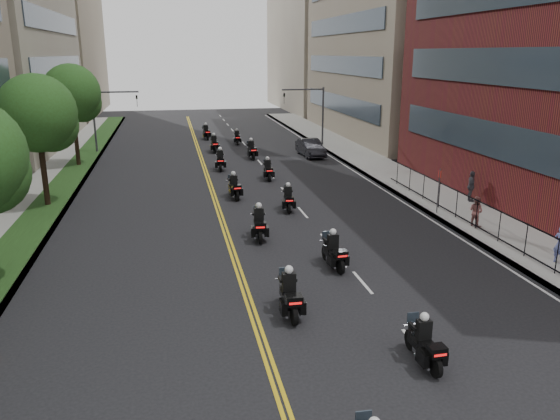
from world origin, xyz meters
The scene contains 25 objects.
sidewalk_right centered at (12.00, 25.00, 0.07)m, with size 4.00×90.00×0.15m, color gray.
sidewalk_left centered at (-12.00, 25.00, 0.07)m, with size 4.00×90.00×0.15m, color gray.
grass_strip centered at (-11.20, 25.00, 0.17)m, with size 2.00×90.00×0.04m, color #1E3A15.
building_right_far centered at (21.50, 78.00, 13.00)m, with size 15.00×28.00×26.00m, color gray.
building_left_far centered at (-22.00, 78.00, 13.00)m, with size 16.00×28.00×26.00m, color gray.
iron_fence centered at (11.00, 12.00, 0.90)m, with size 0.05×28.00×1.50m.
street_trees centered at (-11.05, 18.61, 5.13)m, with size 4.40×38.40×7.98m.
traffic_signal_right centered at (9.54, 42.00, 3.70)m, with size 4.09×0.20×5.60m.
traffic_signal_left centered at (-9.54, 42.00, 3.70)m, with size 4.09×0.20×5.60m.
motorcycle_1 centered at (2.95, 4.08, 0.62)m, with size 0.50×2.14×1.58m.
motorcycle_2 centered at (-0.21, 7.90, 0.70)m, with size 0.55×2.39×1.76m.
motorcycle_3 centered at (2.53, 11.74, 0.66)m, with size 0.63×2.28×1.68m.
motorcycle_4 centered at (0.05, 16.02, 0.71)m, with size 0.67×2.42×1.79m.
motorcycle_5 centered at (2.48, 20.60, 0.64)m, with size 0.66×2.20×1.63m.
motorcycle_6 centered at (-0.23, 23.95, 0.67)m, with size 0.65×2.28×1.69m.
motorcycle_7 centered at (2.73, 28.63, 0.65)m, with size 0.53×2.24×1.65m.
motorcycle_8 centered at (-0.28, 32.61, 0.70)m, with size 0.62×2.42×1.78m.
motorcycle_9 centered at (2.75, 36.72, 0.70)m, with size 0.59×2.41×1.78m.
motorcycle_10 centered at (-0.08, 40.59, 0.69)m, with size 0.56×2.37×1.75m.
motorcycle_11 centered at (2.51, 44.69, 0.61)m, with size 0.50×2.08×1.53m.
motorcycle_12 centered at (-0.28, 48.45, 0.68)m, with size 0.68×2.32×1.72m.
parked_sedan centered at (8.00, 36.91, 0.75)m, with size 1.58×4.53×1.49m, color black.
pedestrian_a centered at (11.93, 10.02, 0.97)m, with size 0.60×0.39×1.63m, color #535B99.
pedestrian_b centered at (11.20, 15.41, 0.93)m, with size 0.76×0.59×1.57m, color #8C4F4C.
pedestrian_c centered at (13.50, 19.87, 1.07)m, with size 1.08×0.45×1.84m, color #413F47.
Camera 1 is at (-3.92, -8.86, 8.74)m, focal length 35.00 mm.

